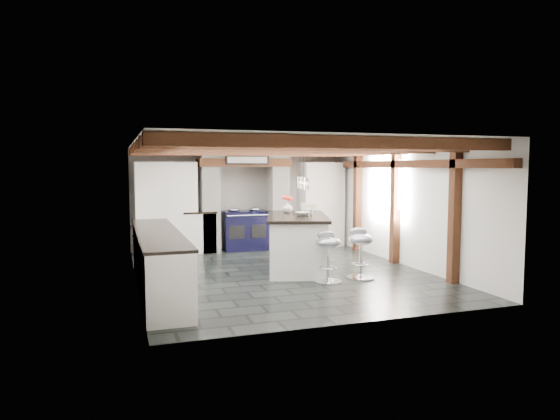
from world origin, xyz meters
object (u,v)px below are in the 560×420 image
object	(u,v)px
bar_stool_near	(361,247)
kitchen_island	(297,242)
range_cooker	(244,229)
bar_stool_far	(328,251)

from	to	relation	value
bar_stool_near	kitchen_island	bearing A→B (deg)	149.84
range_cooker	kitchen_island	bearing A→B (deg)	-81.28
bar_stool_near	bar_stool_far	distance (m)	0.65
range_cooker	bar_stool_near	size ratio (longest dim) A/B	1.15
range_cooker	bar_stool_far	distance (m)	3.64
range_cooker	bar_stool_far	size ratio (longest dim) A/B	1.17
range_cooker	bar_stool_near	world-z (taller)	range_cooker
bar_stool_near	bar_stool_far	size ratio (longest dim) A/B	1.02
bar_stool_near	bar_stool_far	xyz separation A→B (m)	(-0.64, -0.09, -0.01)
kitchen_island	bar_stool_far	bearing A→B (deg)	-66.30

